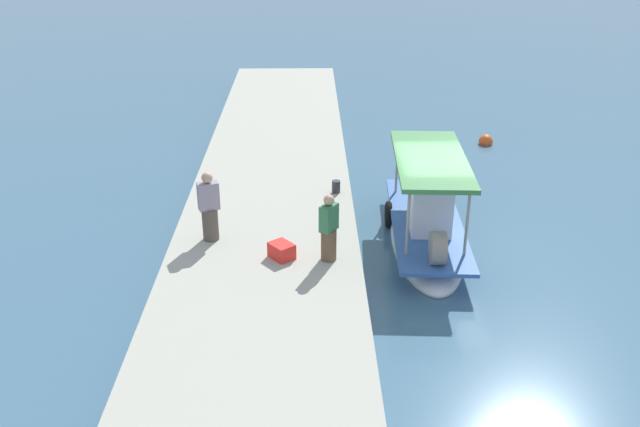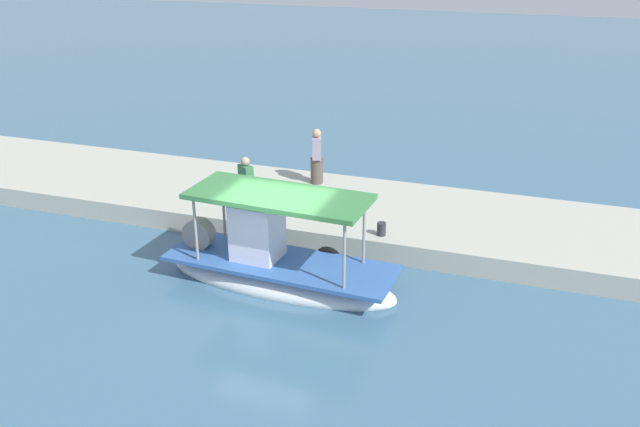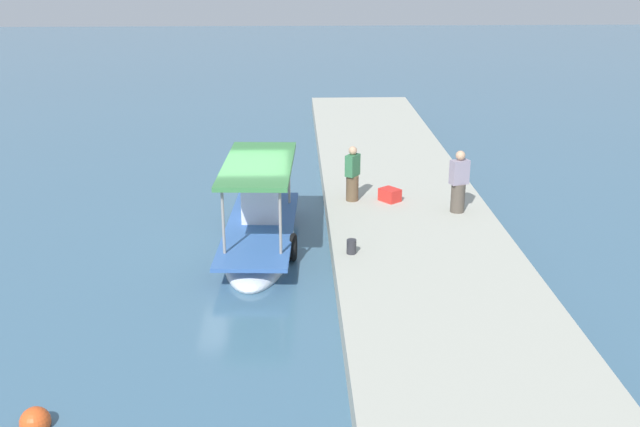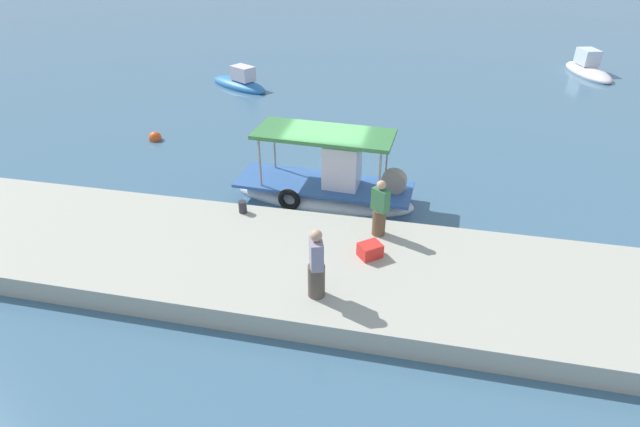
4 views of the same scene
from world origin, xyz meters
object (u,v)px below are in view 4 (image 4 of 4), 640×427
(cargo_crate, at_px, (370,250))
(fisherman_near_bollard, at_px, (316,267))
(marker_buoy, at_px, (155,138))
(mooring_bollard, at_px, (243,207))
(moored_boat_near, at_px, (240,83))
(main_fishing_boat, at_px, (327,188))
(fisherman_by_crate, at_px, (380,210))
(moored_boat_mid, at_px, (588,70))

(cargo_crate, bearing_deg, fisherman_near_bollard, -119.58)
(cargo_crate, bearing_deg, marker_buoy, 143.87)
(mooring_bollard, height_order, moored_boat_near, moored_boat_near)
(main_fishing_boat, distance_m, fisherman_near_bollard, 5.68)
(cargo_crate, bearing_deg, moored_boat_near, 120.89)
(marker_buoy, bearing_deg, cargo_crate, -36.13)
(fisherman_by_crate, height_order, moored_boat_mid, fisherman_by_crate)
(moored_boat_near, relative_size, moored_boat_mid, 0.90)
(fisherman_near_bollard, bearing_deg, moored_boat_mid, 64.78)
(fisherman_by_crate, bearing_deg, marker_buoy, 148.50)
(fisherman_near_bollard, distance_m, moored_boat_near, 18.66)
(marker_buoy, xyz_separation_m, moored_boat_near, (0.94, 7.78, 0.11))
(fisherman_by_crate, relative_size, moored_boat_near, 0.40)
(fisherman_near_bollard, height_order, cargo_crate, fisherman_near_bollard)
(main_fishing_boat, height_order, moored_boat_mid, main_fishing_boat)
(fisherman_by_crate, bearing_deg, moored_boat_mid, 64.21)
(fisherman_by_crate, xyz_separation_m, marker_buoy, (-10.02, 6.14, -1.24))
(fisherman_near_bollard, distance_m, fisherman_by_crate, 3.10)
(fisherman_near_bollard, relative_size, marker_buoy, 3.42)
(fisherman_by_crate, bearing_deg, moored_boat_near, 123.13)
(cargo_crate, relative_size, moored_boat_near, 0.14)
(moored_boat_near, bearing_deg, fisherman_by_crate, -56.87)
(main_fishing_boat, height_order, cargo_crate, main_fishing_boat)
(fisherman_near_bollard, bearing_deg, cargo_crate, 60.42)
(cargo_crate, xyz_separation_m, moored_boat_near, (-8.99, 15.03, -0.57))
(main_fishing_boat, bearing_deg, fisherman_near_bollard, -81.03)
(main_fishing_boat, bearing_deg, fisherman_by_crate, -53.03)
(fisherman_near_bollard, distance_m, moored_boat_mid, 26.00)
(cargo_crate, bearing_deg, main_fishing_boat, 116.80)
(fisherman_by_crate, xyz_separation_m, cargo_crate, (-0.09, -1.11, -0.56))
(mooring_bollard, distance_m, cargo_crate, 4.21)
(fisherman_by_crate, relative_size, mooring_bollard, 4.60)
(mooring_bollard, relative_size, moored_boat_mid, 0.08)
(fisherman_near_bollard, bearing_deg, main_fishing_boat, 98.97)
(mooring_bollard, distance_m, moored_boat_near, 14.51)
(cargo_crate, distance_m, moored_boat_mid, 23.93)
(mooring_bollard, xyz_separation_m, moored_boat_near, (-5.04, 13.60, -0.57))
(mooring_bollard, bearing_deg, marker_buoy, 135.77)
(fisherman_near_bollard, bearing_deg, fisherman_by_crate, 69.05)
(moored_boat_near, distance_m, moored_boat_mid, 20.18)
(cargo_crate, height_order, moored_boat_mid, moored_boat_mid)
(moored_boat_near, xyz_separation_m, moored_boat_mid, (19.05, 6.68, 0.04))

